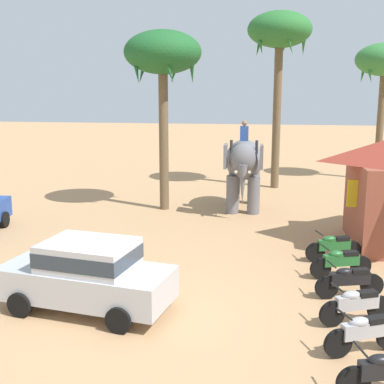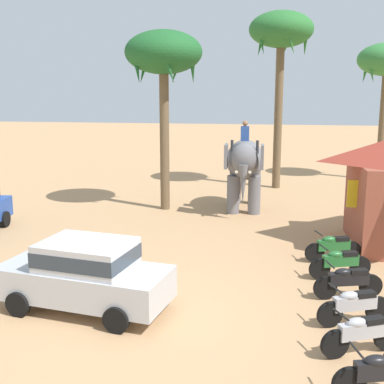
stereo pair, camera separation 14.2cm
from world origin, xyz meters
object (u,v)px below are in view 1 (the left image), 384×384
Objects in this scene: motorcycle_mid_row at (356,304)px; palm_tree_behind_elephant at (279,35)px; motorcycle_second_in_row at (365,332)px; motorcycle_far_in_row at (341,262)px; signboard_yellow at (363,199)px; elephant_with_mahout at (244,164)px; palm_tree_near_hut at (163,57)px; motorcycle_end_of_row at (334,246)px; car_sedan_foreground at (87,273)px; motorcycle_fourth_in_row at (350,280)px.

palm_tree_behind_elephant reaches higher than motorcycle_mid_row.
motorcycle_second_in_row is 0.97× the size of motorcycle_far_in_row.
motorcycle_second_in_row is 7.22m from signboard_yellow.
elephant_with_mahout is at bearing 105.89° from motorcycle_mid_row.
signboard_yellow is (7.46, -4.52, -4.74)m from palm_tree_near_hut.
signboard_yellow reaches higher than motorcycle_second_in_row.
motorcycle_end_of_row is 13.61m from palm_tree_behind_elephant.
elephant_with_mahout is 1.62× the size of signboard_yellow.
signboard_yellow is at bearing -50.19° from elephant_with_mahout.
palm_tree_near_hut is at bearing 131.40° from motorcycle_far_in_row.
elephant_with_mahout is 6.35m from signboard_yellow.
car_sedan_foreground reaches higher than motorcycle_far_in_row.
motorcycle_fourth_in_row and motorcycle_far_in_row have the same top height.
signboard_yellow reaches higher than motorcycle_end_of_row.
palm_tree_behind_elephant reaches higher than signboard_yellow.
signboard_yellow reaches higher than motorcycle_far_in_row.
signboard_yellow is at bearing 53.71° from motorcycle_end_of_row.
motorcycle_mid_row is (0.06, 1.33, 0.00)m from motorcycle_second_in_row.
motorcycle_fourth_in_row is 1.39m from motorcycle_far_in_row.
signboard_yellow reaches higher than motorcycle_mid_row.
palm_tree_near_hut is at bearing 126.62° from motorcycle_fourth_in_row.
palm_tree_near_hut is (-6.35, 11.54, 5.96)m from motorcycle_second_in_row.
signboard_yellow is (1.11, 7.02, 1.22)m from motorcycle_second_in_row.
elephant_with_mahout reaches higher than motorcycle_far_in_row.
elephant_with_mahout reaches higher than motorcycle_fourth_in_row.
car_sedan_foreground is at bearing -89.08° from palm_tree_near_hut.
motorcycle_fourth_in_row is (0.08, 1.48, 0.00)m from motorcycle_mid_row.
motorcycle_second_in_row is 0.95× the size of motorcycle_fourth_in_row.
car_sedan_foreground is 17.84m from palm_tree_behind_elephant.
elephant_with_mahout reaches higher than motorcycle_second_in_row.
palm_tree_behind_elephant is at bearing 48.71° from palm_tree_near_hut.
motorcycle_second_in_row is 5.63m from motorcycle_end_of_row.
signboard_yellow reaches higher than car_sedan_foreground.
motorcycle_far_in_row is at bearing 90.87° from motorcycle_fourth_in_row.
signboard_yellow is at bearing -31.19° from palm_tree_near_hut.
motorcycle_end_of_row is at bearing 89.57° from motorcycle_mid_row.
palm_tree_behind_elephant is 11.98m from signboard_yellow.
car_sedan_foreground is at bearing -178.85° from motorcycle_mid_row.
signboard_yellow is (1.02, 1.39, 1.22)m from motorcycle_end_of_row.
motorcycle_end_of_row is (-0.04, 2.82, 0.00)m from motorcycle_fourth_in_row.
motorcycle_far_in_row is at bearing -82.73° from palm_tree_behind_elephant.
car_sedan_foreground reaches higher than motorcycle_second_in_row.
car_sedan_foreground is 2.49× the size of motorcycle_end_of_row.
motorcycle_far_in_row is (3.06, -7.68, -1.53)m from elephant_with_mahout.
motorcycle_end_of_row is (6.27, 4.42, -0.46)m from car_sedan_foreground.
motorcycle_far_in_row is (0.05, 2.88, 0.00)m from motorcycle_mid_row.
motorcycle_fourth_in_row is 1.01× the size of motorcycle_end_of_row.
palm_tree_near_hut reaches higher than motorcycle_second_in_row.
palm_tree_near_hut is (-6.44, 5.91, 5.96)m from motorcycle_end_of_row.
car_sedan_foreground is at bearing -106.86° from elephant_with_mahout.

